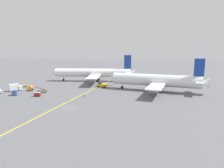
{
  "coord_description": "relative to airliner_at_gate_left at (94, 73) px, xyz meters",
  "views": [
    {
      "loc": [
        29.75,
        -60.94,
        20.28
      ],
      "look_at": [
        8.36,
        28.25,
        4.0
      ],
      "focal_mm": 31.55,
      "sensor_mm": 36.0,
      "label": 1
    }
  ],
  "objects": [
    {
      "name": "airliner_being_pushed",
      "position": [
        39.43,
        -21.62,
        -0.16
      ],
      "size": [
        48.0,
        41.45,
        16.16
      ],
      "color": "white",
      "rests_on": "ground"
    },
    {
      "name": "gse_baggage_cart_trailing",
      "position": [
        -10.4,
        -45.21,
        -4.49
      ],
      "size": [
        2.92,
        1.92,
        1.71
      ],
      "color": "red",
      "rests_on": "ground"
    },
    {
      "name": "airliner_at_gate_left",
      "position": [
        0.0,
        0.0,
        0.0
      ],
      "size": [
        53.34,
        45.34,
        16.61
      ],
      "color": "white",
      "rests_on": "ground"
    },
    {
      "name": "gse_container_dolly_flat",
      "position": [
        -21.82,
        -45.52,
        -4.18
      ],
      "size": [
        3.46,
        3.86,
        2.15
      ],
      "color": "slate",
      "rests_on": "ground"
    },
    {
      "name": "gse_fuel_bowser_stubby",
      "position": [
        -21.15,
        -34.8,
        -4.02
      ],
      "size": [
        3.63,
        5.25,
        2.4
      ],
      "color": "orange",
      "rests_on": "ground"
    },
    {
      "name": "taxiway_stripe",
      "position": [
        6.62,
        -47.91,
        -5.35
      ],
      "size": [
        7.14,
        119.84,
        0.01
      ],
      "primitive_type": "cube",
      "rotation": [
        0.0,
        0.0,
        -0.06
      ],
      "color": "yellow",
      "rests_on": "ground"
    },
    {
      "name": "ground_crew_ramp_agent_by_cones",
      "position": [
        6.3,
        -49.29,
        -4.49
      ],
      "size": [
        0.44,
        0.4,
        1.65
      ],
      "color": "#4C4C51",
      "rests_on": "ground"
    },
    {
      "name": "gse_belt_loader_portside",
      "position": [
        -12.76,
        -38.06,
        -4.53
      ],
      "size": [
        4.23,
        4.48,
        3.02
      ],
      "color": "#666B4C",
      "rests_on": "ground"
    },
    {
      "name": "pushback_tug",
      "position": [
        10.94,
        -18.07,
        -4.1
      ],
      "size": [
        8.53,
        3.72,
        2.96
      ],
      "color": "gold",
      "rests_on": "ground"
    },
    {
      "name": "ground_plane",
      "position": [
        10.9,
        -57.91,
        -5.35
      ],
      "size": [
        600.0,
        600.0,
        0.0
      ],
      "primitive_type": "plane",
      "color": "slate"
    },
    {
      "name": "gse_gpu_cart_small",
      "position": [
        -29.78,
        -28.02,
        -4.56
      ],
      "size": [
        2.32,
        2.57,
        1.9
      ],
      "color": "gold",
      "rests_on": "ground"
    },
    {
      "name": "gse_catering_truck_tall",
      "position": [
        -27.55,
        -37.78,
        -3.59
      ],
      "size": [
        5.65,
        5.98,
        3.5
      ],
      "color": "silver",
      "rests_on": "ground"
    },
    {
      "name": "ground_crew_wing_walker_right",
      "position": [
        10.02,
        -42.41,
        -4.51
      ],
      "size": [
        0.36,
        0.48,
        1.63
      ],
      "color": "#4C4C51",
      "rests_on": "ground"
    }
  ]
}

